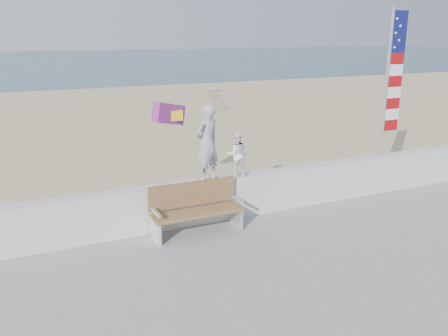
{
  "coord_description": "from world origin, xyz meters",
  "views": [
    {
      "loc": [
        -3.71,
        -6.63,
        4.02
      ],
      "look_at": [
        0.2,
        1.8,
        1.35
      ],
      "focal_mm": 38.0,
      "sensor_mm": 36.0,
      "label": 1
    }
  ],
  "objects_px": {
    "adult": "(207,143)",
    "bench": "(196,208)",
    "child": "(236,154)",
    "flag": "(391,77)"
  },
  "relations": [
    {
      "from": "child",
      "to": "flag",
      "type": "relative_size",
      "value": 0.27
    },
    {
      "from": "flag",
      "to": "adult",
      "type": "bearing_deg",
      "value": 180.0
    },
    {
      "from": "adult",
      "to": "child",
      "type": "distance_m",
      "value": 0.73
    },
    {
      "from": "child",
      "to": "flag",
      "type": "distance_m",
      "value": 4.33
    },
    {
      "from": "bench",
      "to": "flag",
      "type": "height_order",
      "value": "flag"
    },
    {
      "from": "child",
      "to": "bench",
      "type": "height_order",
      "value": "child"
    },
    {
      "from": "adult",
      "to": "bench",
      "type": "bearing_deg",
      "value": 22.08
    },
    {
      "from": "adult",
      "to": "child",
      "type": "relative_size",
      "value": 1.65
    },
    {
      "from": "adult",
      "to": "flag",
      "type": "xyz_separation_m",
      "value": [
        4.74,
        -0.0,
        1.13
      ]
    },
    {
      "from": "adult",
      "to": "flag",
      "type": "relative_size",
      "value": 0.45
    }
  ]
}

